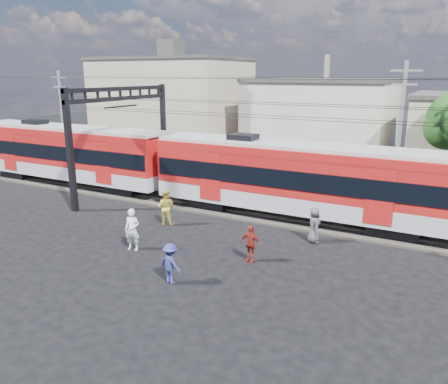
{
  "coord_description": "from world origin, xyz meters",
  "views": [
    {
      "loc": [
        8.98,
        -13.9,
        7.71
      ],
      "look_at": [
        -0.99,
        5.0,
        1.91
      ],
      "focal_mm": 35.0,
      "sensor_mm": 36.0,
      "label": 1
    }
  ],
  "objects": [
    {
      "name": "ground",
      "position": [
        0.0,
        0.0,
        0.0
      ],
      "size": [
        120.0,
        120.0,
        0.0
      ],
      "primitive_type": "plane",
      "color": "black",
      "rests_on": "ground"
    },
    {
      "name": "pedestrian_d",
      "position": [
        1.95,
        1.79,
        0.81
      ],
      "size": [
        0.98,
        0.47,
        1.62
      ],
      "primitive_type": "imported",
      "rotation": [
        0.0,
        0.0,
        -0.09
      ],
      "color": "maroon",
      "rests_on": "ground"
    },
    {
      "name": "catenary",
      "position": [
        -8.65,
        8.0,
        5.14
      ],
      "size": [
        70.0,
        9.3,
        7.52
      ],
      "color": "black",
      "rests_on": "ground"
    },
    {
      "name": "utility_pole_mid",
      "position": [
        6.0,
        15.0,
        4.53
      ],
      "size": [
        1.8,
        0.24,
        8.5
      ],
      "color": "slate",
      "rests_on": "ground"
    },
    {
      "name": "pedestrian_b",
      "position": [
        -3.93,
        4.01,
        0.96
      ],
      "size": [
        1.09,
        0.94,
        1.91
      ],
      "primitive_type": "imported",
      "rotation": [
        0.0,
        0.0,
        3.41
      ],
      "color": "gold",
      "rests_on": "ground"
    },
    {
      "name": "pedestrian_a",
      "position": [
        -3.27,
        0.48,
        0.96
      ],
      "size": [
        0.79,
        0.61,
        1.91
      ],
      "primitive_type": "imported",
      "rotation": [
        0.0,
        0.0,
        0.24
      ],
      "color": "silver",
      "rests_on": "ground"
    },
    {
      "name": "utility_pole_west",
      "position": [
        -22.0,
        14.0,
        4.28
      ],
      "size": [
        1.8,
        0.24,
        8.0
      ],
      "color": "slate",
      "rests_on": "ground"
    },
    {
      "name": "building_west",
      "position": [
        -17.0,
        24.0,
        4.66
      ],
      "size": [
        14.28,
        10.2,
        9.3
      ],
      "color": "tan",
      "rests_on": "ground"
    },
    {
      "name": "pedestrian_c",
      "position": [
        0.13,
        -1.44,
        0.8
      ],
      "size": [
        1.14,
        0.8,
        1.6
      ],
      "primitive_type": "imported",
      "rotation": [
        0.0,
        0.0,
        2.93
      ],
      "color": "navy",
      "rests_on": "ground"
    },
    {
      "name": "building_midwest",
      "position": [
        -2.0,
        27.0,
        3.66
      ],
      "size": [
        12.24,
        12.24,
        7.3
      ],
      "color": "beige",
      "rests_on": "ground"
    },
    {
      "name": "rail_near",
      "position": [
        0.0,
        7.25,
        0.18
      ],
      "size": [
        70.0,
        0.12,
        0.12
      ],
      "primitive_type": "cube",
      "color": "#59544C",
      "rests_on": "track_bed"
    },
    {
      "name": "commuter_train",
      "position": [
        2.03,
        8.0,
        2.4
      ],
      "size": [
        50.3,
        3.08,
        4.17
      ],
      "color": "black",
      "rests_on": "ground"
    },
    {
      "name": "track_bed",
      "position": [
        0.0,
        8.0,
        0.06
      ],
      "size": [
        70.0,
        3.4,
        0.12
      ],
      "primitive_type": "cube",
      "color": "#2D2823",
      "rests_on": "ground"
    },
    {
      "name": "pedestrian_e",
      "position": [
        3.69,
        5.2,
        0.85
      ],
      "size": [
        0.92,
        1.0,
        1.71
      ],
      "primitive_type": "imported",
      "rotation": [
        0.0,
        0.0,
        2.17
      ],
      "color": "#454449",
      "rests_on": "ground"
    },
    {
      "name": "rail_far",
      "position": [
        0.0,
        8.75,
        0.18
      ],
      "size": [
        70.0,
        0.12,
        0.12
      ],
      "primitive_type": "cube",
      "color": "#59544C",
      "rests_on": "track_bed"
    }
  ]
}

